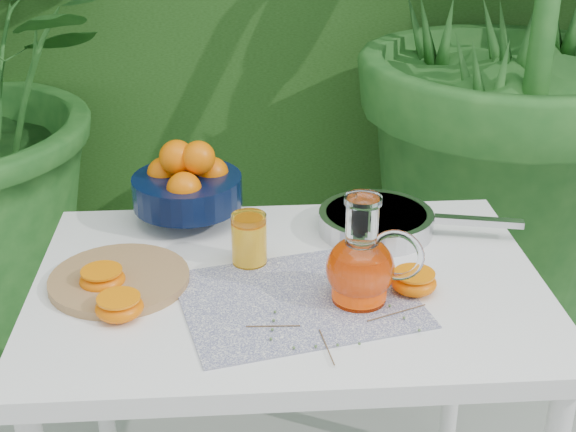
{
  "coord_description": "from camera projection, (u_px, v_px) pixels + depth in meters",
  "views": [
    {
      "loc": [
        0.03,
        -1.28,
        1.54
      ],
      "look_at": [
        0.12,
        0.1,
        0.88
      ],
      "focal_mm": 50.0,
      "sensor_mm": 36.0,
      "label": 1
    }
  ],
  "objects": [
    {
      "name": "placemat",
      "position": [
        298.0,
        299.0,
        1.51
      ],
      "size": [
        0.49,
        0.42,
        0.0
      ],
      "primitive_type": "cube",
      "rotation": [
        0.0,
        0.0,
        0.23
      ],
      "color": "#0D104C",
      "rests_on": "white_table"
    },
    {
      "name": "white_table",
      "position": [
        289.0,
        315.0,
        1.61
      ],
      "size": [
        1.0,
        0.7,
        0.75
      ],
      "color": "white",
      "rests_on": "ground"
    },
    {
      "name": "fruit_bowl",
      "position": [
        187.0,
        184.0,
        1.78
      ],
      "size": [
        0.26,
        0.26,
        0.19
      ],
      "color": "black",
      "rests_on": "white_table"
    },
    {
      "name": "saute_pan",
      "position": [
        378.0,
        221.0,
        1.76
      ],
      "size": [
        0.46,
        0.3,
        0.05
      ],
      "color": "#B9B8BD",
      "rests_on": "white_table"
    },
    {
      "name": "orange_halves",
      "position": [
        213.0,
        289.0,
        1.5
      ],
      "size": [
        0.7,
        0.21,
        0.04
      ],
      "color": "#E26502",
      "rests_on": "white_table"
    },
    {
      "name": "thyme_sprigs",
      "position": [
        336.0,
        327.0,
        1.41
      ],
      "size": [
        0.33,
        0.22,
        0.01
      ],
      "color": "brown",
      "rests_on": "white_table"
    },
    {
      "name": "juice_tumbler",
      "position": [
        249.0,
        240.0,
        1.61
      ],
      "size": [
        0.07,
        0.07,
        0.11
      ],
      "color": "white",
      "rests_on": "white_table"
    },
    {
      "name": "potted_plant_right",
      "position": [
        491.0,
        3.0,
        2.47
      ],
      "size": [
        2.86,
        2.86,
        2.14
      ],
      "primitive_type": "imported",
      "rotation": [
        0.0,
        0.0,
        2.02
      ],
      "color": "#1D531C",
      "rests_on": "ground"
    },
    {
      "name": "juice_pitcher",
      "position": [
        362.0,
        265.0,
        1.47
      ],
      "size": [
        0.19,
        0.17,
        0.21
      ],
      "color": "white",
      "rests_on": "white_table"
    },
    {
      "name": "cutting_board",
      "position": [
        119.0,
        279.0,
        1.56
      ],
      "size": [
        0.29,
        0.29,
        0.02
      ],
      "primitive_type": "cylinder",
      "rotation": [
        0.0,
        0.0,
        -0.08
      ],
      "color": "#A8804C",
      "rests_on": "white_table"
    }
  ]
}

